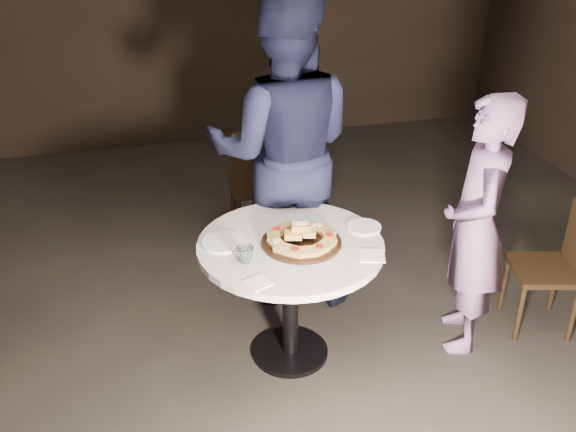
{
  "coord_description": "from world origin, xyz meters",
  "views": [
    {
      "loc": [
        -0.82,
        -2.72,
        2.39
      ],
      "look_at": [
        -0.08,
        0.09,
        0.86
      ],
      "focal_mm": 40.0,
      "sensor_mm": 36.0,
      "label": 1
    }
  ],
  "objects": [
    {
      "name": "floor",
      "position": [
        0.0,
        0.0,
        0.0
      ],
      "size": [
        7.0,
        7.0,
        0.0
      ],
      "primitive_type": "plane",
      "color": "black",
      "rests_on": "ground"
    },
    {
      "name": "table",
      "position": [
        -0.08,
        0.04,
        0.59
      ],
      "size": [
        1.15,
        1.15,
        0.73
      ],
      "rotation": [
        0.0,
        0.0,
        -0.21
      ],
      "color": "black",
      "rests_on": "ground"
    },
    {
      "name": "serving_board",
      "position": [
        -0.03,
        0.01,
        0.74
      ],
      "size": [
        0.45,
        0.45,
        0.02
      ],
      "primitive_type": "cylinder",
      "rotation": [
        0.0,
        0.0,
        -0.08
      ],
      "color": "black",
      "rests_on": "table"
    },
    {
      "name": "focaccia_pile",
      "position": [
        -0.03,
        0.02,
        0.77
      ],
      "size": [
        0.37,
        0.36,
        0.1
      ],
      "rotation": [
        0.0,
        0.0,
        -0.27
      ],
      "color": "#B18744",
      "rests_on": "serving_board"
    },
    {
      "name": "plate_left",
      "position": [
        -0.42,
        0.12,
        0.73
      ],
      "size": [
        0.25,
        0.25,
        0.01
      ],
      "primitive_type": "cylinder",
      "rotation": [
        0.0,
        0.0,
        -0.15
      ],
      "color": "white",
      "rests_on": "table"
    },
    {
      "name": "plate_right",
      "position": [
        0.34,
        0.09,
        0.73
      ],
      "size": [
        0.2,
        0.2,
        0.01
      ],
      "primitive_type": "cylinder",
      "rotation": [
        0.0,
        0.0,
        -0.11
      ],
      "color": "white",
      "rests_on": "table"
    },
    {
      "name": "water_glass",
      "position": [
        -0.34,
        -0.08,
        0.77
      ],
      "size": [
        0.11,
        0.11,
        0.08
      ],
      "primitive_type": "imported",
      "rotation": [
        0.0,
        0.0,
        -0.42
      ],
      "color": "silver",
      "rests_on": "table"
    },
    {
      "name": "napkin_near",
      "position": [
        -0.32,
        -0.28,
        0.73
      ],
      "size": [
        0.14,
        0.14,
        0.01
      ],
      "primitive_type": "cube",
      "rotation": [
        0.0,
        0.0,
        0.4
      ],
      "color": "white",
      "rests_on": "table"
    },
    {
      "name": "napkin_far",
      "position": [
        0.28,
        -0.19,
        0.73
      ],
      "size": [
        0.16,
        0.16,
        0.01
      ],
      "primitive_type": "cube",
      "rotation": [
        0.0,
        0.0,
        -0.32
      ],
      "color": "white",
      "rests_on": "table"
    },
    {
      "name": "chair_far",
      "position": [
        0.04,
        1.24,
        0.54
      ],
      "size": [
        0.47,
        0.49,
        0.93
      ],
      "rotation": [
        0.0,
        0.0,
        3.07
      ],
      "color": "black",
      "rests_on": "ground"
    },
    {
      "name": "chair_right",
      "position": [
        1.49,
        -0.09,
        0.44
      ],
      "size": [
        0.46,
        0.45,
        0.77
      ],
      "rotation": [
        0.0,
        0.0,
        -1.83
      ],
      "color": "black",
      "rests_on": "ground"
    },
    {
      "name": "diner_navy",
      "position": [
        0.05,
        0.7,
        0.96
      ],
      "size": [
        1.09,
        0.95,
        1.92
      ],
      "primitive_type": "imported",
      "rotation": [
        0.0,
        0.0,
        2.87
      ],
      "color": "#141732",
      "rests_on": "ground"
    },
    {
      "name": "diner_teal",
      "position": [
        0.92,
        -0.07,
        0.74
      ],
      "size": [
        0.52,
        0.63,
        1.47
      ],
      "primitive_type": "imported",
      "rotation": [
        0.0,
        0.0,
        -1.94
      ],
      "color": "slate",
      "rests_on": "ground"
    }
  ]
}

